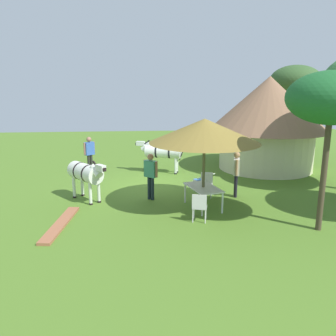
# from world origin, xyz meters

# --- Properties ---
(ground_plane) EXTENTS (36.00, 36.00, 0.00)m
(ground_plane) POSITION_xyz_m (0.00, 0.00, 0.00)
(ground_plane) COLOR #4D7425
(thatched_hut) EXTENTS (5.73, 5.73, 4.51)m
(thatched_hut) POSITION_xyz_m (-2.75, 5.77, 2.50)
(thatched_hut) COLOR beige
(thatched_hut) RESTS_ON ground_plane
(shade_umbrella) EXTENTS (3.66, 3.66, 3.04)m
(shade_umbrella) POSITION_xyz_m (2.73, 1.59, 2.64)
(shade_umbrella) COLOR brown
(shade_umbrella) RESTS_ON ground_plane
(patio_dining_table) EXTENTS (1.69, 1.21, 0.74)m
(patio_dining_table) POSITION_xyz_m (2.73, 1.59, 0.66)
(patio_dining_table) COLOR silver
(patio_dining_table) RESTS_ON ground_plane
(patio_chair_near_lawn) EXTENTS (0.52, 0.54, 0.90)m
(patio_chair_near_lawn) POSITION_xyz_m (3.98, 1.25, 0.52)
(patio_chair_near_lawn) COLOR silver
(patio_chair_near_lawn) RESTS_ON ground_plane
(patio_chair_near_hut) EXTENTS (0.53, 0.54, 0.90)m
(patio_chair_near_hut) POSITION_xyz_m (1.49, 1.96, 0.52)
(patio_chair_near_hut) COLOR white
(patio_chair_near_hut) RESTS_ON ground_plane
(guest_beside_umbrella) EXTENTS (0.46, 0.49, 1.70)m
(guest_beside_umbrella) POSITION_xyz_m (1.67, -0.14, 1.02)
(guest_beside_umbrella) COLOR #18242B
(guest_beside_umbrella) RESTS_ON ground_plane
(guest_behind_table) EXTENTS (0.59, 0.32, 1.71)m
(guest_behind_table) POSITION_xyz_m (1.63, 3.03, 1.03)
(guest_behind_table) COLOR black
(guest_behind_table) RESTS_ON ground_plane
(standing_watcher) EXTENTS (0.46, 0.49, 1.70)m
(standing_watcher) POSITION_xyz_m (-2.74, -2.85, 1.02)
(standing_watcher) COLOR black
(standing_watcher) RESTS_ON ground_plane
(striped_lounge_chair) EXTENTS (0.97, 0.84, 0.59)m
(striped_lounge_chair) POSITION_xyz_m (0.04, 2.12, 0.25)
(striped_lounge_chair) COLOR #3A6DB1
(striped_lounge_chair) RESTS_ON ground_plane
(zebra_nearest_camera) EXTENTS (1.12, 2.27, 1.55)m
(zebra_nearest_camera) POSITION_xyz_m (-2.36, 0.57, 1.01)
(zebra_nearest_camera) COLOR silver
(zebra_nearest_camera) RESTS_ON ground_plane
(zebra_by_umbrella) EXTENTS (1.76, 1.54, 1.56)m
(zebra_by_umbrella) POSITION_xyz_m (1.58, -2.44, 1.02)
(zebra_by_umbrella) COLOR silver
(zebra_by_umbrella) RESTS_ON ground_plane
(acacia_tree_left_background) EXTENTS (2.94, 2.94, 5.22)m
(acacia_tree_left_background) POSITION_xyz_m (-6.44, 8.70, 4.31)
(acacia_tree_left_background) COLOR brown
(acacia_tree_left_background) RESTS_ON ground_plane
(acacia_tree_right_background) EXTENTS (2.41, 2.41, 4.49)m
(acacia_tree_right_background) POSITION_xyz_m (4.88, 4.59, 3.74)
(acacia_tree_right_background) COLOR #433727
(acacia_tree_right_background) RESTS_ON ground_plane
(brick_patio_kerb) EXTENTS (2.82, 0.70, 0.08)m
(brick_patio_kerb) POSITION_xyz_m (3.88, -2.94, 0.04)
(brick_patio_kerb) COLOR #9F5F3F
(brick_patio_kerb) RESTS_ON ground_plane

